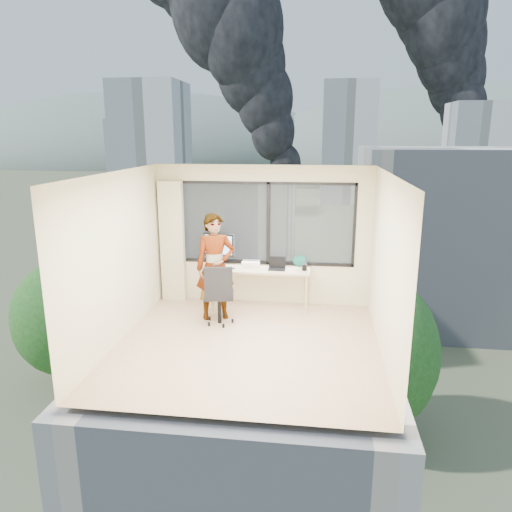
% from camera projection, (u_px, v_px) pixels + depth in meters
% --- Properties ---
extents(floor, '(4.00, 4.00, 0.01)m').
position_uv_depth(floor, '(248.00, 344.00, 7.30)').
color(floor, tan).
rests_on(floor, ground).
extents(ceiling, '(4.00, 4.00, 0.01)m').
position_uv_depth(ceiling, '(247.00, 173.00, 6.65)').
color(ceiling, white).
rests_on(ceiling, ground).
extents(wall_front, '(4.00, 0.01, 2.60)m').
position_uv_depth(wall_front, '(219.00, 312.00, 5.05)').
color(wall_front, beige).
rests_on(wall_front, ground).
extents(wall_left, '(0.01, 4.00, 2.60)m').
position_uv_depth(wall_left, '(117.00, 258.00, 7.23)').
color(wall_left, beige).
rests_on(wall_left, ground).
extents(wall_right, '(0.01, 4.00, 2.60)m').
position_uv_depth(wall_right, '(387.00, 268.00, 6.72)').
color(wall_right, beige).
rests_on(wall_right, ground).
extents(window_wall, '(3.30, 0.16, 1.55)m').
position_uv_depth(window_wall, '(266.00, 223.00, 8.83)').
color(window_wall, black).
rests_on(window_wall, ground).
extents(curtain, '(0.45, 0.14, 2.30)m').
position_uv_depth(curtain, '(172.00, 242.00, 9.03)').
color(curtain, beige).
rests_on(curtain, floor).
extents(desk, '(1.80, 0.60, 0.75)m').
position_uv_depth(desk, '(261.00, 288.00, 8.80)').
color(desk, tan).
rests_on(desk, floor).
extents(chair, '(0.64, 0.64, 1.07)m').
position_uv_depth(chair, '(219.00, 293.00, 8.00)').
color(chair, black).
rests_on(chair, floor).
extents(person, '(0.78, 0.63, 1.84)m').
position_uv_depth(person, '(215.00, 267.00, 8.16)').
color(person, '#2D2D33').
rests_on(person, floor).
extents(monitor, '(0.63, 0.28, 0.61)m').
position_uv_depth(monitor, '(219.00, 249.00, 8.85)').
color(monitor, black).
rests_on(monitor, desk).
extents(game_console, '(0.33, 0.28, 0.08)m').
position_uv_depth(game_console, '(251.00, 263.00, 8.90)').
color(game_console, white).
rests_on(game_console, desk).
extents(laptop, '(0.31, 0.33, 0.20)m').
position_uv_depth(laptop, '(277.00, 264.00, 8.61)').
color(laptop, black).
rests_on(laptop, desk).
extents(cellphone, '(0.11, 0.07, 0.01)m').
position_uv_depth(cellphone, '(232.00, 268.00, 8.68)').
color(cellphone, black).
rests_on(cellphone, desk).
extents(pen_cup, '(0.10, 0.10, 0.11)m').
position_uv_depth(pen_cup, '(305.00, 267.00, 8.56)').
color(pen_cup, black).
rests_on(pen_cup, desk).
extents(handbag, '(0.30, 0.20, 0.21)m').
position_uv_depth(handbag, '(300.00, 261.00, 8.80)').
color(handbag, '#0D4F4A').
rests_on(handbag, desk).
extents(exterior_ground, '(400.00, 400.00, 0.04)m').
position_uv_depth(exterior_ground, '(314.00, 201.00, 126.03)').
color(exterior_ground, '#515B3D').
rests_on(exterior_ground, ground).
extents(near_bldg_a, '(16.00, 12.00, 14.00)m').
position_uv_depth(near_bldg_a, '(193.00, 262.00, 38.98)').
color(near_bldg_a, '#F4E6CC').
rests_on(near_bldg_a, exterior_ground).
extents(near_bldg_b, '(14.00, 13.00, 16.00)m').
position_uv_depth(near_bldg_b, '(437.00, 237.00, 43.77)').
color(near_bldg_b, white).
rests_on(near_bldg_b, exterior_ground).
extents(far_tower_a, '(14.00, 14.00, 28.00)m').
position_uv_depth(far_tower_a, '(152.00, 149.00, 102.96)').
color(far_tower_a, silver).
rests_on(far_tower_a, exterior_ground).
extents(far_tower_b, '(13.00, 13.00, 30.00)m').
position_uv_depth(far_tower_b, '(348.00, 143.00, 121.31)').
color(far_tower_b, silver).
rests_on(far_tower_b, exterior_ground).
extents(far_tower_c, '(15.00, 15.00, 26.00)m').
position_uv_depth(far_tower_c, '(474.00, 149.00, 136.35)').
color(far_tower_c, silver).
rests_on(far_tower_c, exterior_ground).
extents(far_tower_d, '(16.00, 14.00, 22.00)m').
position_uv_depth(far_tower_d, '(137.00, 153.00, 159.69)').
color(far_tower_d, silver).
rests_on(far_tower_d, exterior_ground).
extents(hill_a, '(288.00, 216.00, 90.00)m').
position_uv_depth(hill_a, '(146.00, 160.00, 333.28)').
color(hill_a, slate).
rests_on(hill_a, exterior_ground).
extents(hill_b, '(300.00, 220.00, 96.00)m').
position_uv_depth(hill_b, '(475.00, 162.00, 305.54)').
color(hill_b, slate).
rests_on(hill_b, exterior_ground).
extents(tree_a, '(7.00, 7.00, 8.00)m').
position_uv_depth(tree_a, '(67.00, 330.00, 32.93)').
color(tree_a, '#1E511B').
rests_on(tree_a, exterior_ground).
extents(tree_b, '(7.60, 7.60, 9.00)m').
position_uv_depth(tree_b, '(367.00, 369.00, 26.44)').
color(tree_b, '#1E511B').
rests_on(tree_b, exterior_ground).
extents(smoke_plume_a, '(40.00, 24.00, 90.00)m').
position_uv_depth(smoke_plume_a, '(287.00, 12.00, 142.98)').
color(smoke_plume_a, black).
rests_on(smoke_plume_a, exterior_ground).
extents(smoke_plume_b, '(30.00, 18.00, 70.00)m').
position_uv_depth(smoke_plume_b, '(487.00, 60.00, 156.97)').
color(smoke_plume_b, black).
rests_on(smoke_plume_b, exterior_ground).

